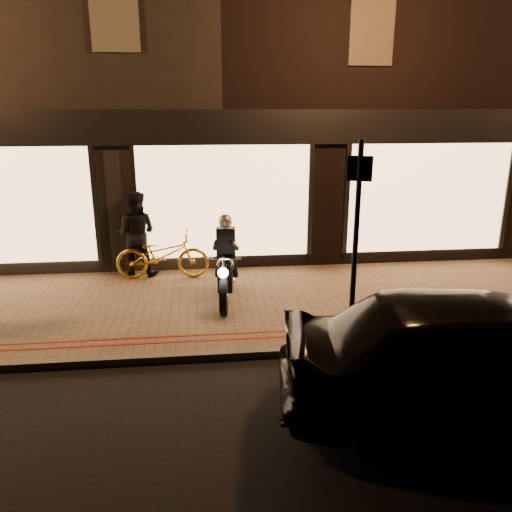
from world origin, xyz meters
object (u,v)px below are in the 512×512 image
at_px(sign_post, 356,233).
at_px(bicycle_gold, 162,255).
at_px(motorcycle, 226,268).
at_px(parked_car, 487,359).

bearing_deg(sign_post, bicycle_gold, 133.29).
height_order(motorcycle, sign_post, sign_post).
relative_size(motorcycle, bicycle_gold, 1.02).
xyz_separation_m(sign_post, bicycle_gold, (-3.04, 3.23, -1.18)).
height_order(bicycle_gold, parked_car, parked_car).
bearing_deg(bicycle_gold, sign_post, -134.34).
relative_size(motorcycle, sign_post, 0.65).
bearing_deg(parked_car, motorcycle, 43.50).
xyz_separation_m(bicycle_gold, parked_car, (4.01, -5.24, 0.18)).
relative_size(motorcycle, parked_car, 0.41).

